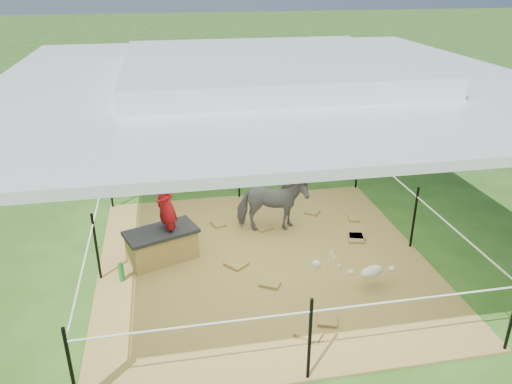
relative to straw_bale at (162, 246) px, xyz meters
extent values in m
plane|color=#2D5919|center=(1.41, -0.33, -0.24)|extent=(90.00, 90.00, 0.00)
cube|color=brown|center=(1.41, -0.33, -0.22)|extent=(4.60, 4.60, 0.03)
cylinder|color=silver|center=(-1.59, 2.67, 1.06)|extent=(0.07, 0.07, 2.60)
cylinder|color=silver|center=(4.41, 2.67, 1.06)|extent=(0.07, 0.07, 2.60)
cube|color=white|center=(1.41, -0.33, 2.40)|extent=(6.30, 6.30, 0.08)
cube|color=white|center=(1.41, -0.33, 2.55)|extent=(3.30, 3.30, 0.22)
cylinder|color=black|center=(-0.84, 1.92, 0.26)|extent=(0.04, 0.04, 1.00)
cylinder|color=black|center=(1.41, 1.92, 0.26)|extent=(0.04, 0.04, 1.00)
cylinder|color=black|center=(3.66, 1.92, 0.26)|extent=(0.04, 0.04, 1.00)
cylinder|color=black|center=(-0.84, -0.33, 0.26)|extent=(0.04, 0.04, 1.00)
cylinder|color=black|center=(3.66, -0.33, 0.26)|extent=(0.04, 0.04, 1.00)
cylinder|color=black|center=(-0.84, -2.58, 0.26)|extent=(0.04, 0.04, 1.00)
cylinder|color=black|center=(1.41, -2.58, 0.26)|extent=(0.04, 0.04, 1.00)
cylinder|color=white|center=(1.41, 1.92, 0.61)|extent=(4.50, 0.02, 0.02)
cylinder|color=white|center=(1.41, -2.58, 0.61)|extent=(4.50, 0.02, 0.02)
cylinder|color=white|center=(3.66, -0.33, 0.61)|extent=(0.02, 4.50, 0.02)
cylinder|color=white|center=(-0.84, -0.33, 0.61)|extent=(0.02, 4.50, 0.02)
cube|color=#A3763B|center=(0.00, 0.00, 0.00)|extent=(1.04, 0.76, 0.41)
cube|color=black|center=(0.00, 0.00, 0.23)|extent=(1.11, 0.83, 0.05)
imported|color=#B2111B|center=(0.10, 0.00, 0.77)|extent=(0.39, 0.48, 1.12)
cylinder|color=#197426|center=(-0.55, -0.45, -0.08)|extent=(0.09, 0.09, 0.26)
imported|color=#504F55|center=(1.72, 0.54, 0.25)|extent=(1.12, 0.58, 0.91)
cylinder|color=pink|center=(1.72, 0.54, 0.77)|extent=(0.28, 0.28, 0.13)
cylinder|color=#173BB1|center=(5.76, 6.19, 0.19)|extent=(0.60, 0.60, 0.85)
cube|color=#51391B|center=(3.15, 7.92, 0.16)|extent=(2.16, 1.77, 0.79)
cube|color=brown|center=(6.42, 9.20, 0.15)|extent=(2.02, 1.58, 0.77)
imported|color=#3684CD|center=(3.94, 7.69, 0.37)|extent=(0.62, 0.49, 1.21)
camera|label=1|loc=(0.17, -6.30, 3.61)|focal=35.00mm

